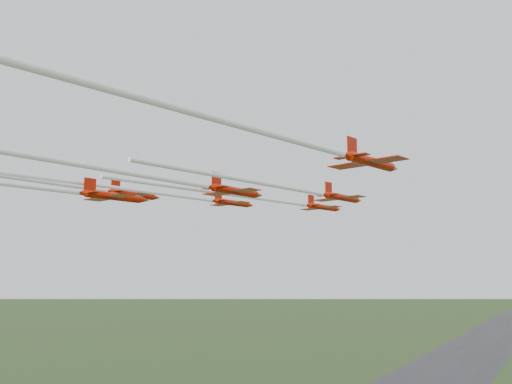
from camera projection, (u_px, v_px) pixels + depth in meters
The scene contains 8 objects.
runway at pixel (459, 361), 255.38m from camera, with size 38.00×900.00×0.04m, color #313133.
jet_lead at pixel (278, 201), 96.50m from camera, with size 16.94×49.64×2.44m.
jet_row2_left at pixel (149, 192), 91.60m from camera, with size 20.14×65.75×2.52m.
jet_row2_right at pixel (303, 191), 78.33m from camera, with size 13.38×42.34×2.41m.
jet_row3_left at pixel (85, 188), 95.18m from camera, with size 12.51×48.37×2.85m.
jet_row3_mid at pixel (171, 180), 74.80m from camera, with size 14.75×54.57×2.84m.
jet_row3_right at pixel (299, 142), 59.64m from camera, with size 18.23×58.96×2.95m.
jet_row4_left at pixel (20, 185), 74.91m from camera, with size 18.43×57.99×2.86m.
Camera 1 is at (46.19, -75.32, 37.22)m, focal length 40.00 mm.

